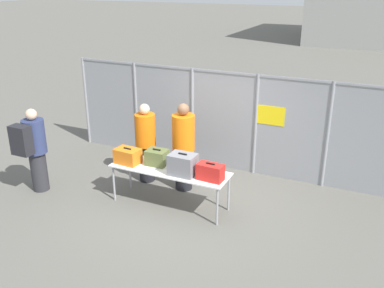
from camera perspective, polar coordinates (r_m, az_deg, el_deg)
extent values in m
plane|color=#605E56|center=(8.13, -1.11, -8.22)|extent=(120.00, 120.00, 0.00)
cylinder|color=gray|center=(11.13, -13.91, 5.54)|extent=(0.07, 0.07, 2.19)
cylinder|color=gray|center=(10.29, -7.43, 4.72)|extent=(0.07, 0.07, 2.19)
cylinder|color=gray|center=(9.61, 0.05, 3.70)|extent=(0.07, 0.07, 2.19)
cylinder|color=gray|center=(9.12, 8.47, 2.46)|extent=(0.07, 0.07, 2.19)
cylinder|color=gray|center=(8.85, 17.62, 1.06)|extent=(0.07, 0.07, 2.19)
cube|color=gray|center=(9.34, 4.15, 3.10)|extent=(7.36, 0.01, 2.19)
cube|color=gray|center=(9.06, 4.33, 9.51)|extent=(7.36, 0.04, 0.04)
cube|color=yellow|center=(8.95, 10.39, 3.76)|extent=(0.60, 0.01, 0.40)
cube|color=silver|center=(7.84, -3.00, -3.45)|extent=(2.24, 0.68, 0.02)
cylinder|color=#99999E|center=(8.30, -10.37, -5.16)|extent=(0.04, 0.04, 0.72)
cylinder|color=#99999E|center=(7.38, 3.37, -8.35)|extent=(0.04, 0.04, 0.72)
cylinder|color=#99999E|center=(8.71, -8.26, -3.68)|extent=(0.04, 0.04, 0.72)
cylinder|color=#99999E|center=(7.85, 4.91, -6.49)|extent=(0.04, 0.04, 0.72)
cube|color=orange|center=(8.11, -8.56, -1.59)|extent=(0.48, 0.34, 0.28)
cube|color=black|center=(8.06, -8.62, -0.60)|extent=(0.16, 0.04, 0.02)
cube|color=#566033|center=(7.98, -4.70, -1.79)|extent=(0.40, 0.31, 0.29)
cube|color=black|center=(7.92, -4.73, -0.75)|extent=(0.16, 0.03, 0.02)
cube|color=slate|center=(7.55, -1.25, -2.75)|extent=(0.47, 0.34, 0.38)
cube|color=black|center=(7.47, -1.26, -1.33)|extent=(0.16, 0.03, 0.02)
cube|color=red|center=(7.38, 2.45, -3.75)|extent=(0.47, 0.26, 0.29)
cube|color=black|center=(7.31, 2.47, -2.63)|extent=(0.16, 0.03, 0.02)
cylinder|color=#2D2D33|center=(9.07, -19.70, -3.42)|extent=(0.32, 0.32, 0.81)
cylinder|color=navy|center=(8.80, -20.29, 0.96)|extent=(0.42, 0.42, 0.67)
sphere|color=beige|center=(8.67, -20.67, 3.71)|extent=(0.22, 0.22, 0.22)
cube|color=#232328|center=(8.58, -21.82, 0.47)|extent=(0.38, 0.23, 0.56)
cylinder|color=black|center=(8.58, -1.11, -3.37)|extent=(0.34, 0.34, 0.85)
cylinder|color=orange|center=(8.28, -1.15, 1.53)|extent=(0.44, 0.44, 0.71)
sphere|color=brown|center=(8.13, -1.18, 4.64)|extent=(0.23, 0.23, 0.23)
cylinder|color=black|center=(8.98, -6.07, -2.51)|extent=(0.31, 0.31, 0.79)
cylinder|color=orange|center=(8.71, -6.25, 1.88)|extent=(0.41, 0.41, 0.66)
sphere|color=beige|center=(8.57, -6.37, 4.64)|extent=(0.22, 0.22, 0.22)
cube|color=#4C6B47|center=(11.70, 14.13, 2.59)|extent=(3.03, 1.40, 0.46)
sphere|color=black|center=(11.14, 10.63, 1.35)|extent=(0.53, 0.53, 0.53)
sphere|color=black|center=(12.53, 12.42, 3.48)|extent=(0.53, 0.53, 0.53)
cylinder|color=#59595B|center=(12.26, 4.67, 3.18)|extent=(1.06, 0.06, 0.06)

